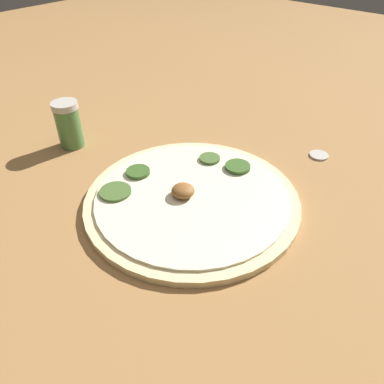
{
  "coord_description": "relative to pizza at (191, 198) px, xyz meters",
  "views": [
    {
      "loc": [
        -0.35,
        -0.3,
        0.38
      ],
      "look_at": [
        0.0,
        0.0,
        0.02
      ],
      "focal_mm": 35.0,
      "sensor_mm": 36.0,
      "label": 1
    }
  ],
  "objects": [
    {
      "name": "loose_cap",
      "position": [
        0.26,
        -0.09,
        -0.0
      ],
      "size": [
        0.04,
        0.04,
        0.01
      ],
      "color": "beige",
      "rests_on": "ground_plane"
    },
    {
      "name": "pizza",
      "position": [
        0.0,
        0.0,
        0.0
      ],
      "size": [
        0.34,
        0.34,
        0.03
      ],
      "color": "beige",
      "rests_on": "ground_plane"
    },
    {
      "name": "ground_plane",
      "position": [
        -0.0,
        -0.0,
        -0.01
      ],
      "size": [
        3.0,
        3.0,
        0.0
      ],
      "primitive_type": "plane",
      "color": "#9E703F"
    },
    {
      "name": "spice_jar",
      "position": [
        -0.02,
        0.29,
        0.04
      ],
      "size": [
        0.05,
        0.05,
        0.09
      ],
      "color": "#4C7F42",
      "rests_on": "ground_plane"
    }
  ]
}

